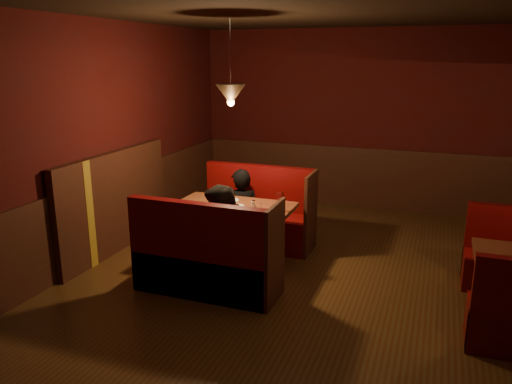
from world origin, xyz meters
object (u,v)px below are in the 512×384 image
(main_bench_far, at_px, (258,220))
(diner_b, at_px, (223,225))
(diner_a, at_px, (241,195))
(main_bench_near, at_px, (206,264))
(main_table, at_px, (233,220))

(main_bench_far, relative_size, diner_b, 1.02)
(diner_a, bearing_deg, diner_b, 84.22)
(main_bench_near, relative_size, diner_a, 1.09)
(main_bench_far, height_order, main_bench_near, same)
(main_table, xyz_separation_m, diner_b, (0.17, -0.68, 0.18))
(main_bench_near, distance_m, diner_a, 1.49)
(diner_b, bearing_deg, main_bench_near, -132.25)
(main_table, height_order, diner_b, diner_b)
(main_table, bearing_deg, main_bench_far, 88.80)
(main_table, distance_m, diner_a, 0.67)
(main_table, height_order, main_bench_far, main_bench_far)
(main_table, height_order, main_bench_near, main_bench_near)
(diner_a, relative_size, diner_b, 0.93)
(main_bench_far, distance_m, main_bench_near, 1.59)
(main_bench_near, height_order, diner_a, diner_a)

